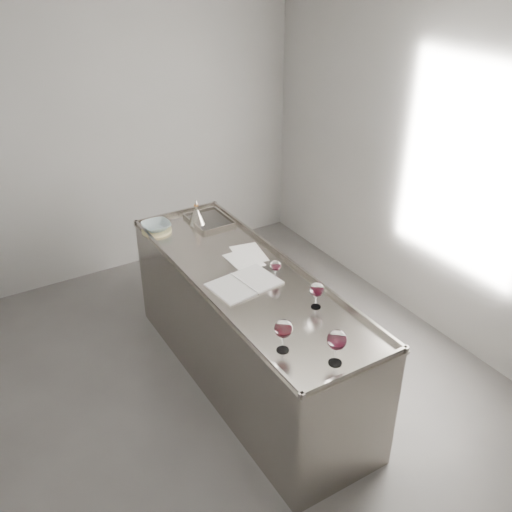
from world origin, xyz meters
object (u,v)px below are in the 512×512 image
notebook (244,284)px  ceramic_bowl (156,226)px  wine_glass_small (276,266)px  counter (247,329)px  wine_glass_left (283,329)px  wine_glass_right (317,290)px  wine_funnel (197,216)px  wine_glass_middle (337,341)px

notebook → ceramic_bowl: ceramic_bowl is taller
wine_glass_small → ceramic_bowl: (-0.42, 1.12, -0.06)m
counter → wine_glass_left: (-0.24, -0.82, 0.62)m
wine_glass_left → notebook: size_ratio=0.43×
wine_glass_right → wine_funnel: 1.51m
counter → wine_glass_right: 0.84m
counter → wine_funnel: 1.08m
counter → wine_funnel: size_ratio=11.14×
wine_glass_left → ceramic_bowl: wine_glass_left is taller
wine_glass_left → wine_glass_small: size_ratio=1.38×
counter → ceramic_bowl: 1.13m
wine_glass_left → wine_glass_small: wine_glass_left is taller
notebook → wine_funnel: wine_funnel is taller
wine_glass_right → wine_funnel: (-0.12, 1.50, -0.06)m
counter → wine_glass_small: 0.61m
wine_glass_left → counter: bearing=73.8°
wine_glass_middle → ceramic_bowl: size_ratio=0.98×
wine_glass_left → wine_glass_middle: wine_glass_middle is taller
wine_glass_middle → notebook: (-0.02, 0.98, -0.15)m
wine_glass_middle → ceramic_bowl: (-0.23, 2.04, -0.11)m
wine_glass_left → wine_glass_middle: (0.19, -0.25, 0.01)m
counter → ceramic_bowl: size_ratio=10.70×
wine_glass_small → counter: bearing=134.8°
wine_glass_middle → wine_funnel: (0.12, 2.00, -0.09)m
wine_glass_small → ceramic_bowl: wine_glass_small is taller
wine_glass_right → wine_glass_small: (-0.04, 0.42, -0.02)m
wine_glass_left → ceramic_bowl: 1.79m
notebook → wine_funnel: size_ratio=2.25×
wine_funnel → counter: bearing=-94.4°
notebook → wine_glass_right: bearing=-67.4°
wine_glass_middle → wine_glass_right: bearing=64.7°
wine_glass_middle → ceramic_bowl: bearing=96.3°
ceramic_bowl → wine_funnel: size_ratio=1.04×
wine_glass_small → wine_funnel: wine_funnel is taller
notebook → wine_glass_middle: bearing=-94.9°
ceramic_bowl → wine_funnel: bearing=-5.8°
counter → notebook: 0.49m
wine_glass_middle → wine_funnel: wine_glass_middle is taller
counter → wine_glass_left: wine_glass_left is taller
wine_glass_left → wine_funnel: 1.79m
wine_glass_left → wine_glass_right: wine_glass_left is taller
notebook → wine_funnel: (0.14, 1.03, 0.06)m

